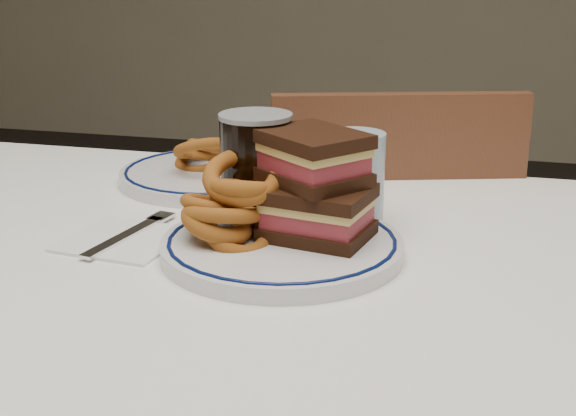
% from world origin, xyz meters
% --- Properties ---
extents(dining_table, '(1.27, 0.87, 0.75)m').
position_xyz_m(dining_table, '(0.00, 0.00, 0.64)').
color(dining_table, white).
rests_on(dining_table, floor).
extents(chair_far, '(0.51, 0.51, 0.89)m').
position_xyz_m(chair_far, '(0.12, 0.48, 0.48)').
color(chair_far, '#4D2819').
rests_on(chair_far, floor).
extents(main_plate, '(0.29, 0.29, 0.02)m').
position_xyz_m(main_plate, '(0.06, 0.00, 0.76)').
color(main_plate, silver).
rests_on(main_plate, dining_table).
extents(reuben_sandwich, '(0.16, 0.15, 0.13)m').
position_xyz_m(reuben_sandwich, '(0.09, 0.03, 0.83)').
color(reuben_sandwich, black).
rests_on(reuben_sandwich, main_plate).
extents(onion_rings_main, '(0.13, 0.12, 0.13)m').
position_xyz_m(onion_rings_main, '(-0.01, -0.00, 0.81)').
color(onion_rings_main, brown).
rests_on(onion_rings_main, main_plate).
extents(ketchup_ramekin, '(0.06, 0.06, 0.03)m').
position_xyz_m(ketchup_ramekin, '(0.01, 0.08, 0.79)').
color(ketchup_ramekin, silver).
rests_on(ketchup_ramekin, main_plate).
extents(beer_mug, '(0.14, 0.09, 0.16)m').
position_xyz_m(beer_mug, '(0.00, 0.08, 0.83)').
color(beer_mug, black).
rests_on(beer_mug, dining_table).
extents(water_glass, '(0.08, 0.08, 0.13)m').
position_xyz_m(water_glass, '(0.12, 0.12, 0.81)').
color(water_glass, '#9DB5CB').
rests_on(water_glass, dining_table).
extents(far_plate, '(0.29, 0.29, 0.02)m').
position_xyz_m(far_plate, '(-0.14, 0.28, 0.76)').
color(far_plate, silver).
rests_on(far_plate, dining_table).
extents(onion_rings_far, '(0.11, 0.13, 0.09)m').
position_xyz_m(onion_rings_far, '(-0.15, 0.29, 0.79)').
color(onion_rings_far, brown).
rests_on(onion_rings_far, far_plate).
extents(napkin_fork, '(0.15, 0.18, 0.01)m').
position_xyz_m(napkin_fork, '(-0.15, -0.00, 0.75)').
color(napkin_fork, white).
rests_on(napkin_fork, dining_table).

